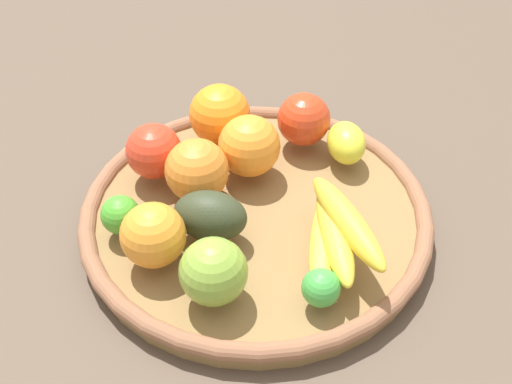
# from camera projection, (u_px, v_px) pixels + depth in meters

# --- Properties ---
(ground_plane) EXTENTS (2.40, 2.40, 0.00)m
(ground_plane) POSITION_uv_depth(u_px,v_px,m) (256.00, 225.00, 0.81)
(ground_plane) COLOR brown
(ground_plane) RESTS_ON ground
(basket) EXTENTS (0.43, 0.43, 0.04)m
(basket) POSITION_uv_depth(u_px,v_px,m) (256.00, 215.00, 0.79)
(basket) COLOR olive
(basket) RESTS_ON ground_plane
(orange_2) EXTENTS (0.10, 0.10, 0.08)m
(orange_2) POSITION_uv_depth(u_px,v_px,m) (249.00, 146.00, 0.80)
(orange_2) COLOR orange
(orange_2) RESTS_ON basket
(lime_0) EXTENTS (0.06, 0.06, 0.04)m
(lime_0) POSITION_uv_depth(u_px,v_px,m) (321.00, 288.00, 0.66)
(lime_0) COLOR green
(lime_0) RESTS_ON basket
(apple_1) EXTENTS (0.08, 0.08, 0.07)m
(apple_1) POSITION_uv_depth(u_px,v_px,m) (154.00, 151.00, 0.80)
(apple_1) COLOR red
(apple_1) RESTS_ON basket
(apple_2) EXTENTS (0.10, 0.10, 0.07)m
(apple_2) POSITION_uv_depth(u_px,v_px,m) (213.00, 272.00, 0.66)
(apple_2) COLOR #7FA73A
(apple_2) RESTS_ON basket
(banana_bunch) EXTENTS (0.13, 0.16, 0.06)m
(banana_bunch) POSITION_uv_depth(u_px,v_px,m) (335.00, 232.00, 0.71)
(banana_bunch) COLOR yellow
(banana_bunch) RESTS_ON basket
(avocado) EXTENTS (0.10, 0.10, 0.06)m
(avocado) POSITION_uv_depth(u_px,v_px,m) (210.00, 216.00, 0.73)
(avocado) COLOR #303823
(avocado) RESTS_ON basket
(apple_0) EXTENTS (0.09, 0.09, 0.07)m
(apple_0) POSITION_uv_depth(u_px,v_px,m) (304.00, 119.00, 0.85)
(apple_0) COLOR red
(apple_0) RESTS_ON basket
(lime_1) EXTENTS (0.06, 0.06, 0.05)m
(lime_1) POSITION_uv_depth(u_px,v_px,m) (120.00, 215.00, 0.74)
(lime_1) COLOR green
(lime_1) RESTS_ON basket
(lemon_0) EXTENTS (0.07, 0.08, 0.05)m
(lemon_0) POSITION_uv_depth(u_px,v_px,m) (346.00, 143.00, 0.83)
(lemon_0) COLOR yellow
(lemon_0) RESTS_ON basket
(orange_3) EXTENTS (0.10, 0.10, 0.08)m
(orange_3) POSITION_uv_depth(u_px,v_px,m) (220.00, 115.00, 0.85)
(orange_3) COLOR orange
(orange_3) RESTS_ON basket
(orange_0) EXTENTS (0.08, 0.08, 0.07)m
(orange_0) POSITION_uv_depth(u_px,v_px,m) (153.00, 235.00, 0.70)
(orange_0) COLOR orange
(orange_0) RESTS_ON basket
(orange_1) EXTENTS (0.11, 0.11, 0.08)m
(orange_1) POSITION_uv_depth(u_px,v_px,m) (197.00, 170.00, 0.77)
(orange_1) COLOR orange
(orange_1) RESTS_ON basket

